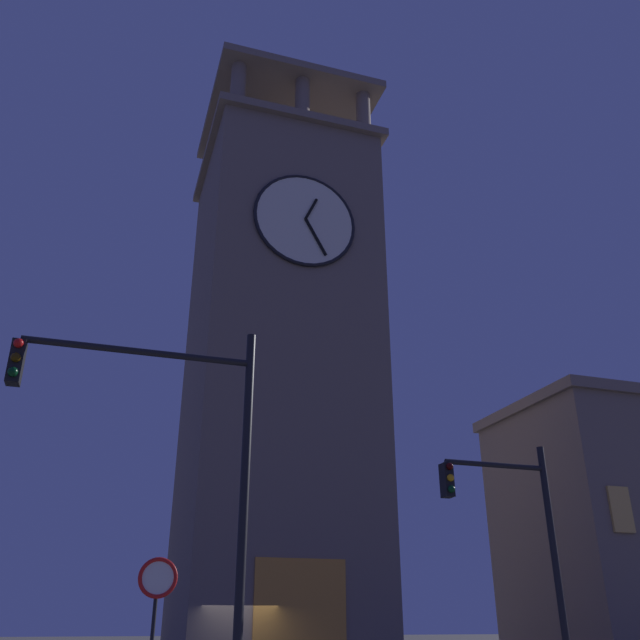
# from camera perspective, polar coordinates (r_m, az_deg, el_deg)

# --- Properties ---
(clocktower) EXTENTS (8.02, 8.36, 29.53)m
(clocktower) POSITION_cam_1_polar(r_m,az_deg,el_deg) (29.85, -3.54, -4.48)
(clocktower) COLOR #75665B
(clocktower) RESTS_ON ground_plane
(traffic_signal_near) EXTENTS (4.11, 0.41, 6.90)m
(traffic_signal_near) POSITION_cam_1_polar(r_m,az_deg,el_deg) (11.78, -12.11, -11.30)
(traffic_signal_near) COLOR black
(traffic_signal_near) RESTS_ON ground_plane
(traffic_signal_mid) EXTENTS (2.76, 0.41, 5.84)m
(traffic_signal_mid) POSITION_cam_1_polar(r_m,az_deg,el_deg) (16.49, 16.61, -17.07)
(traffic_signal_mid) COLOR black
(traffic_signal_mid) RESTS_ON ground_plane
(no_horn_sign) EXTENTS (0.78, 0.14, 3.19)m
(no_horn_sign) POSITION_cam_1_polar(r_m,az_deg,el_deg) (14.71, -13.67, -21.56)
(no_horn_sign) COLOR black
(no_horn_sign) RESTS_ON ground_plane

